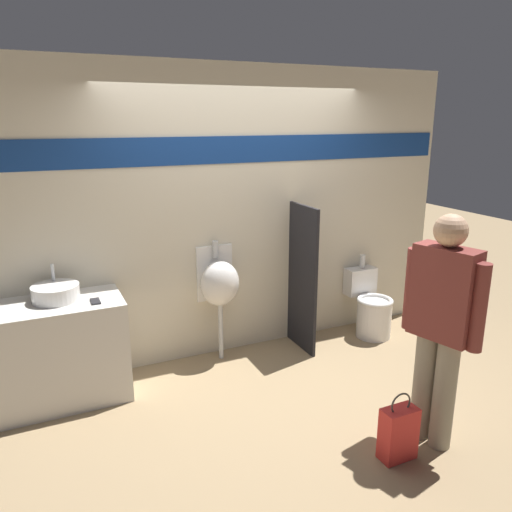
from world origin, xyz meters
The scene contains 10 objects.
ground_plane centered at (0.00, 0.00, 0.00)m, with size 16.00×16.00×0.00m, color #997F5B.
display_wall centered at (0.00, 0.60, 1.36)m, with size 4.59×0.07×2.70m.
sink_counter centered at (-1.71, 0.29, 0.42)m, with size 1.08×0.57×0.84m.
sink_basin centered at (-1.66, 0.34, 0.90)m, with size 0.36×0.36×0.26m.
cell_phone centered at (-1.38, 0.17, 0.84)m, with size 0.07×0.14×0.01m.
divider_near_counter centered at (0.56, 0.31, 0.72)m, with size 0.03×0.51×1.44m.
urinal_near_counter centered at (-0.25, 0.43, 0.75)m, with size 0.37×0.29×1.14m.
toilet centered at (1.38, 0.27, 0.29)m, with size 0.37×0.54×0.83m.
person_in_vest centered at (0.64, -1.39, 0.91)m, with size 0.29×0.56×1.64m.
shopping_bag centered at (0.30, -1.45, 0.19)m, with size 0.25×0.14×0.49m.
Camera 1 is at (-1.78, -3.67, 2.23)m, focal length 35.00 mm.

